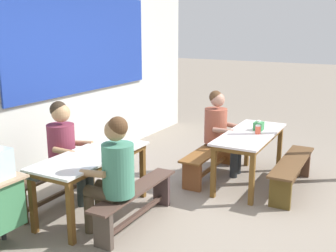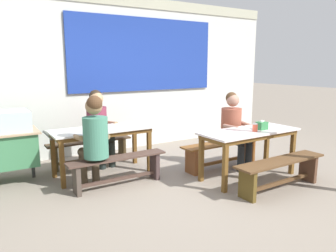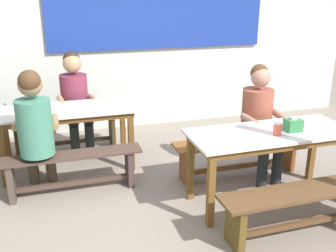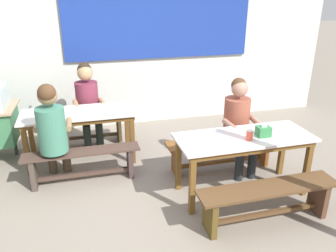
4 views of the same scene
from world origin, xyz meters
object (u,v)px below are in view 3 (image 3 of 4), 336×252
object	(u,v)px
dining_table_far	(66,116)
person_left_back_turned	(35,126)
dining_table_near	(270,139)
person_right_near_table	(260,116)
person_center_facing	(75,96)
tissue_box	(293,125)
bench_near_back	(239,151)
bench_far_front	(72,167)
bench_near_front	(304,204)
condiment_jar	(278,129)
bench_far_back	(66,129)

from	to	relation	value
dining_table_far	person_left_back_turned	distance (m)	0.61
dining_table_near	person_right_near_table	world-z (taller)	person_right_near_table
person_right_near_table	person_left_back_turned	size ratio (longest dim) A/B	0.96
person_center_facing	tissue_box	bearing A→B (deg)	-45.11
tissue_box	bench_near_back	bearing A→B (deg)	108.04
dining_table_far	person_right_near_table	size ratio (longest dim) A/B	1.23
dining_table_near	tissue_box	xyz separation A→B (m)	(0.20, -0.05, 0.14)
dining_table_near	person_center_facing	size ratio (longest dim) A/B	1.23
bench_far_front	person_left_back_turned	bearing A→B (deg)	169.56
tissue_box	person_left_back_turned	bearing A→B (deg)	160.66
person_right_near_table	person_left_back_turned	world-z (taller)	person_left_back_turned
person_center_facing	bench_near_front	bearing A→B (deg)	-55.21
person_left_back_turned	condiment_jar	world-z (taller)	person_left_back_turned
condiment_jar	bench_far_front	bearing A→B (deg)	156.04
bench_near_front	person_left_back_turned	bearing A→B (deg)	147.54
dining_table_near	bench_far_front	size ratio (longest dim) A/B	1.10
person_right_near_table	bench_near_back	bearing A→B (deg)	162.70
bench_near_back	condiment_jar	xyz separation A→B (m)	(0.01, -0.68, 0.50)
dining_table_near	person_right_near_table	distance (m)	0.56
person_right_near_table	dining_table_near	bearing A→B (deg)	-109.03
tissue_box	condiment_jar	bearing A→B (deg)	-165.70
bench_far_front	bench_near_back	size ratio (longest dim) A/B	0.95
person_center_facing	person_left_back_turned	bearing A→B (deg)	-112.73
bench_near_front	person_center_facing	distance (m)	2.95
bench_far_back	person_right_near_table	xyz separation A→B (m)	(1.99, -1.34, 0.42)
bench_far_back	person_left_back_turned	distance (m)	1.24
person_center_facing	dining_table_far	bearing A→B (deg)	-105.06
condiment_jar	bench_near_front	bearing A→B (deg)	-89.65
bench_near_back	person_center_facing	bearing A→B (deg)	143.30
dining_table_far	dining_table_near	size ratio (longest dim) A/B	0.97
person_center_facing	condiment_jar	distance (m)	2.54
bench_far_back	tissue_box	world-z (taller)	tissue_box
dining_table_near	bench_near_back	size ratio (longest dim) A/B	1.05
dining_table_far	bench_near_back	world-z (taller)	dining_table_far
bench_near_front	person_left_back_turned	xyz separation A→B (m)	(-2.11, 1.34, 0.44)
bench_far_back	bench_far_front	distance (m)	1.17
bench_near_front	tissue_box	world-z (taller)	tissue_box
dining_table_far	person_center_facing	bearing A→B (deg)	74.94
person_center_facing	person_left_back_turned	size ratio (longest dim) A/B	0.98
person_center_facing	bench_near_back	bearing A→B (deg)	-36.70
dining_table_far	bench_far_front	bearing A→B (deg)	-89.54
bench_far_back	tissue_box	distance (m)	2.82
dining_table_far	condiment_jar	bearing A→B (deg)	-37.48
tissue_box	person_center_facing	bearing A→B (deg)	134.89
bench_far_front	tissue_box	world-z (taller)	tissue_box
dining_table_near	bench_near_front	world-z (taller)	dining_table_near
bench_far_back	condiment_jar	size ratio (longest dim) A/B	11.83
dining_table_far	person_right_near_table	distance (m)	2.12
bench_far_front	person_right_near_table	bearing A→B (deg)	-5.08
bench_near_back	condiment_jar	size ratio (longest dim) A/B	12.37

